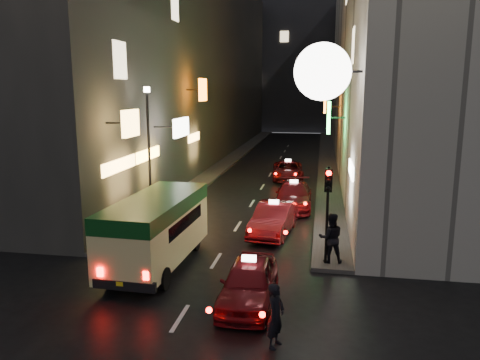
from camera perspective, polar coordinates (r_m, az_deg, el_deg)
The scene contains 14 objects.
building_left at distance 43.27m, azimuth -5.95°, elevation 14.61°, with size 7.58×52.00×18.00m.
building_right at distance 41.87m, azimuth 16.35°, elevation 14.35°, with size 8.30×52.00×18.00m.
building_far at distance 73.82m, azimuth 7.32°, elevation 14.64°, with size 30.00×10.00×22.00m, color #2F2F34.
sidewalk_left at distance 42.78m, azimuth -0.86°, elevation 2.72°, with size 1.50×52.00×0.15m, color #4C4947.
sidewalk_right at distance 42.03m, azimuth 10.60°, elevation 2.38°, with size 1.50×52.00×0.15m, color #4C4947.
minibus at distance 16.87m, azimuth -10.15°, elevation -5.25°, with size 2.29×5.94×2.53m.
taxi_near at distance 14.11m, azimuth 1.10°, elevation -11.96°, with size 1.99×4.83×1.70m.
taxi_second at distance 20.54m, azimuth 4.12°, elevation -4.47°, with size 2.64×5.21×1.76m.
taxi_third at distance 25.14m, azimuth 6.56°, elevation -1.63°, with size 2.15×5.02×1.75m.
taxi_far at distance 33.09m, azimuth 5.86°, elevation 1.35°, with size 2.29×4.77×1.64m.
pedestrian_crossing at distance 11.92m, azimuth 4.38°, elevation -15.68°, with size 0.61×0.39×1.86m, color black.
pedestrian_sidewalk at distance 17.09m, azimuth 11.04°, elevation -6.55°, with size 0.77×0.48×2.04m, color black.
traffic_light at distance 16.44m, azimuth 10.67°, elevation -1.77°, with size 0.26×0.43×3.50m.
lamp_post at distance 22.20m, azimuth -11.06°, elevation 4.23°, with size 0.28×0.28×6.22m.
Camera 1 is at (3.74, -7.57, 6.29)m, focal length 35.00 mm.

